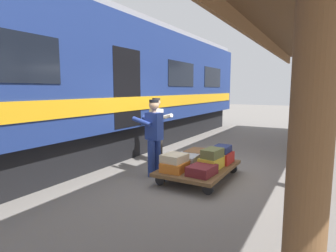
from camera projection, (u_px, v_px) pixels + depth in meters
The scene contains 15 objects.
ground_plane at pixel (208, 175), 6.27m from camera, with size 60.00×60.00×0.00m, color slate.
platform_canopy at pixel (325, 10), 4.81m from camera, with size 3.20×16.76×3.56m.
train_car at pixel (85, 85), 7.82m from camera, with size 3.02×17.34×4.00m.
luggage_cart at pixel (199, 168), 6.01m from camera, with size 1.29×1.93×0.28m.
suitcase_yellow_case at pixel (212, 163), 5.85m from camera, with size 0.37×0.64×0.24m, color gold.
suitcase_brown_leather at pixel (197, 155), 6.59m from camera, with size 0.43×0.61×0.23m, color brown.
suitcase_gray_aluminum at pixel (187, 160), 6.13m from camera, with size 0.48×0.62×0.22m, color #9EA0A5.
suitcase_maroon_trunk at pixel (202, 170), 5.39m from camera, with size 0.45×0.56×0.18m, color maroon.
suitcase_orange_carryall at pixel (176, 166), 5.68m from camera, with size 0.45×0.60×0.19m, color #CC6B23.
suitcase_red_plastic at pixel (220, 157), 6.30m from camera, with size 0.51×0.52×0.24m, color #AD231E.
suitcase_olive_duffel at pixel (212, 153), 5.78m from camera, with size 0.31×0.49×0.18m, color brown.
suitcase_cream_canvas at pixel (174, 158), 5.65m from camera, with size 0.42×0.48×0.16m, color beige.
suitcase_navy_fabric at pixel (222, 149), 6.27m from camera, with size 0.33×0.50×0.15m, color navy.
porter_in_overalls at pixel (153, 135), 6.17m from camera, with size 0.70×0.49×1.70m.
porter_by_door at pixel (157, 127), 7.35m from camera, with size 0.74×0.61×1.70m.
Camera 1 is at (-2.22, 5.72, 1.93)m, focal length 29.72 mm.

